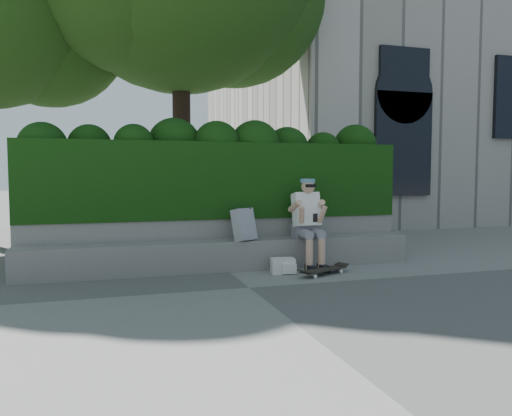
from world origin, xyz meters
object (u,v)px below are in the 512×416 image
object	(u,v)px
skateboard	(324,270)
backpack_ground	(283,266)
backpack_plaid	(244,225)
person	(308,219)

from	to	relation	value
skateboard	backpack_ground	bearing A→B (deg)	127.29
backpack_plaid	person	bearing A→B (deg)	-35.55
backpack_plaid	backpack_ground	size ratio (longest dim) A/B	1.41
backpack_plaid	backpack_ground	xyz separation A→B (m)	(0.48, -0.40, -0.58)
skateboard	backpack_plaid	world-z (taller)	backpack_plaid
skateboard	backpack_plaid	distance (m)	1.37
person	backpack_plaid	distance (m)	1.01
skateboard	backpack_ground	size ratio (longest dim) A/B	2.40
skateboard	backpack_plaid	xyz separation A→B (m)	(-1.01, 0.68, 0.62)
person	skateboard	world-z (taller)	person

